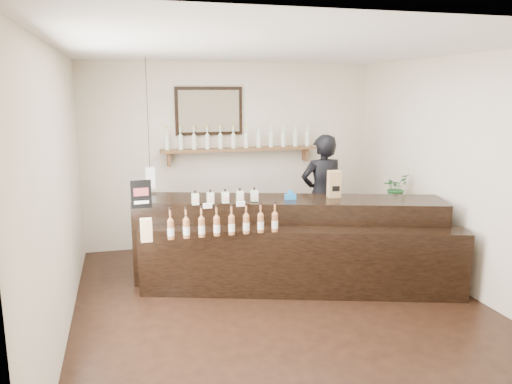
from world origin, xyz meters
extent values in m
plane|color=black|center=(0.00, 0.00, 0.00)|extent=(5.00, 5.00, 0.00)
plane|color=beige|center=(0.00, 2.50, 1.40)|extent=(4.50, 0.00, 4.50)
plane|color=beige|center=(0.00, -2.50, 1.40)|extent=(4.50, 0.00, 4.50)
plane|color=beige|center=(-2.25, 0.00, 1.40)|extent=(0.00, 5.00, 5.00)
plane|color=beige|center=(2.25, 0.00, 1.40)|extent=(0.00, 5.00, 5.00)
plane|color=white|center=(0.00, 0.00, 2.80)|extent=(5.00, 5.00, 0.00)
cube|color=brown|center=(0.10, 2.37, 1.50)|extent=(2.40, 0.25, 0.04)
cube|color=brown|center=(-0.98, 2.40, 1.38)|extent=(0.04, 0.20, 0.20)
cube|color=brown|center=(1.18, 2.40, 1.38)|extent=(0.04, 0.20, 0.20)
cube|color=black|center=(-0.35, 2.47, 2.08)|extent=(1.02, 0.04, 0.72)
cube|color=#41372A|center=(-0.35, 2.44, 2.08)|extent=(0.92, 0.01, 0.62)
cube|color=white|center=(-1.30, 1.60, 1.25)|extent=(0.12, 0.12, 0.28)
cylinder|color=black|center=(-1.30, 1.60, 2.09)|extent=(0.01, 0.01, 1.41)
cylinder|color=#D8F5CD|center=(-1.00, 2.37, 1.62)|extent=(0.07, 0.07, 0.20)
cone|color=#D8F5CD|center=(-1.00, 2.37, 1.75)|extent=(0.07, 0.07, 0.05)
cylinder|color=#D8F5CD|center=(-1.00, 2.37, 1.81)|extent=(0.02, 0.02, 0.07)
cylinder|color=gold|center=(-1.00, 2.37, 1.86)|extent=(0.03, 0.03, 0.02)
cylinder|color=white|center=(-1.00, 2.37, 1.60)|extent=(0.07, 0.07, 0.09)
cylinder|color=#D8F5CD|center=(-0.80, 2.37, 1.62)|extent=(0.07, 0.07, 0.20)
cone|color=#D8F5CD|center=(-0.80, 2.37, 1.75)|extent=(0.07, 0.07, 0.05)
cylinder|color=#D8F5CD|center=(-0.80, 2.37, 1.81)|extent=(0.02, 0.02, 0.07)
cylinder|color=gold|center=(-0.80, 2.37, 1.86)|extent=(0.03, 0.03, 0.02)
cylinder|color=white|center=(-0.80, 2.37, 1.60)|extent=(0.07, 0.07, 0.09)
cylinder|color=#D8F5CD|center=(-0.60, 2.37, 1.62)|extent=(0.07, 0.07, 0.20)
cone|color=#D8F5CD|center=(-0.60, 2.37, 1.75)|extent=(0.07, 0.07, 0.05)
cylinder|color=#D8F5CD|center=(-0.60, 2.37, 1.81)|extent=(0.02, 0.02, 0.07)
cylinder|color=gold|center=(-0.60, 2.37, 1.86)|extent=(0.03, 0.03, 0.02)
cylinder|color=white|center=(-0.60, 2.37, 1.60)|extent=(0.07, 0.07, 0.09)
cylinder|color=#D8F5CD|center=(-0.40, 2.37, 1.62)|extent=(0.07, 0.07, 0.20)
cone|color=#D8F5CD|center=(-0.40, 2.37, 1.75)|extent=(0.07, 0.07, 0.05)
cylinder|color=#D8F5CD|center=(-0.40, 2.37, 1.81)|extent=(0.02, 0.02, 0.07)
cylinder|color=gold|center=(-0.40, 2.37, 1.86)|extent=(0.03, 0.03, 0.02)
cylinder|color=white|center=(-0.40, 2.37, 1.60)|extent=(0.07, 0.07, 0.09)
cylinder|color=#D8F5CD|center=(-0.20, 2.37, 1.62)|extent=(0.07, 0.07, 0.20)
cone|color=#D8F5CD|center=(-0.20, 2.37, 1.75)|extent=(0.07, 0.07, 0.05)
cylinder|color=#D8F5CD|center=(-0.20, 2.37, 1.81)|extent=(0.02, 0.02, 0.07)
cylinder|color=gold|center=(-0.20, 2.37, 1.86)|extent=(0.03, 0.03, 0.02)
cylinder|color=white|center=(-0.20, 2.37, 1.60)|extent=(0.07, 0.07, 0.09)
cylinder|color=#D8F5CD|center=(0.00, 2.37, 1.62)|extent=(0.07, 0.07, 0.20)
cone|color=#D8F5CD|center=(0.00, 2.37, 1.75)|extent=(0.07, 0.07, 0.05)
cylinder|color=#D8F5CD|center=(0.00, 2.37, 1.81)|extent=(0.02, 0.02, 0.07)
cylinder|color=gold|center=(0.00, 2.37, 1.86)|extent=(0.03, 0.03, 0.02)
cylinder|color=white|center=(0.00, 2.37, 1.60)|extent=(0.07, 0.07, 0.09)
cylinder|color=#D8F5CD|center=(0.20, 2.37, 1.62)|extent=(0.07, 0.07, 0.20)
cone|color=#D8F5CD|center=(0.20, 2.37, 1.75)|extent=(0.07, 0.07, 0.05)
cylinder|color=#D8F5CD|center=(0.20, 2.37, 1.81)|extent=(0.02, 0.02, 0.07)
cylinder|color=gold|center=(0.20, 2.37, 1.86)|extent=(0.03, 0.03, 0.02)
cylinder|color=white|center=(0.20, 2.37, 1.60)|extent=(0.07, 0.07, 0.09)
cylinder|color=#D8F5CD|center=(0.40, 2.37, 1.62)|extent=(0.07, 0.07, 0.20)
cone|color=#D8F5CD|center=(0.40, 2.37, 1.75)|extent=(0.07, 0.07, 0.05)
cylinder|color=#D8F5CD|center=(0.40, 2.37, 1.81)|extent=(0.02, 0.02, 0.07)
cylinder|color=gold|center=(0.40, 2.37, 1.86)|extent=(0.03, 0.03, 0.02)
cylinder|color=white|center=(0.40, 2.37, 1.60)|extent=(0.07, 0.07, 0.09)
cylinder|color=#D8F5CD|center=(0.60, 2.37, 1.62)|extent=(0.07, 0.07, 0.20)
cone|color=#D8F5CD|center=(0.60, 2.37, 1.75)|extent=(0.07, 0.07, 0.05)
cylinder|color=#D8F5CD|center=(0.60, 2.37, 1.81)|extent=(0.02, 0.02, 0.07)
cylinder|color=gold|center=(0.60, 2.37, 1.86)|extent=(0.03, 0.03, 0.02)
cylinder|color=white|center=(0.60, 2.37, 1.60)|extent=(0.07, 0.07, 0.09)
cylinder|color=#D8F5CD|center=(0.80, 2.37, 1.62)|extent=(0.07, 0.07, 0.20)
cone|color=#D8F5CD|center=(0.80, 2.37, 1.75)|extent=(0.07, 0.07, 0.05)
cylinder|color=#D8F5CD|center=(0.80, 2.37, 1.81)|extent=(0.02, 0.02, 0.07)
cylinder|color=gold|center=(0.80, 2.37, 1.86)|extent=(0.03, 0.03, 0.02)
cylinder|color=white|center=(0.80, 2.37, 1.60)|extent=(0.07, 0.07, 0.09)
cylinder|color=#D8F5CD|center=(1.00, 2.37, 1.62)|extent=(0.07, 0.07, 0.20)
cone|color=#D8F5CD|center=(1.00, 2.37, 1.75)|extent=(0.07, 0.07, 0.05)
cylinder|color=#D8F5CD|center=(1.00, 2.37, 1.81)|extent=(0.02, 0.02, 0.07)
cylinder|color=gold|center=(1.00, 2.37, 1.86)|extent=(0.03, 0.03, 0.02)
cylinder|color=white|center=(1.00, 2.37, 1.60)|extent=(0.07, 0.07, 0.09)
cylinder|color=#D8F5CD|center=(1.20, 2.37, 1.62)|extent=(0.07, 0.07, 0.20)
cone|color=#D8F5CD|center=(1.20, 2.37, 1.75)|extent=(0.07, 0.07, 0.05)
cylinder|color=#D8F5CD|center=(1.20, 2.37, 1.81)|extent=(0.02, 0.02, 0.07)
cylinder|color=gold|center=(1.20, 2.37, 1.86)|extent=(0.03, 0.03, 0.02)
cylinder|color=white|center=(1.20, 2.37, 1.60)|extent=(0.07, 0.07, 0.09)
cube|color=black|center=(0.33, 0.70, 0.53)|extent=(3.82, 1.80, 1.06)
cube|color=black|center=(0.33, 0.20, 0.40)|extent=(3.72, 1.48, 0.80)
cube|color=white|center=(-0.73, 0.45, 1.09)|extent=(0.10, 0.04, 0.05)
cube|color=white|center=(-0.34, 0.45, 1.09)|extent=(0.10, 0.04, 0.05)
cube|color=#D7B883|center=(-1.44, 0.20, 0.86)|extent=(0.12, 0.12, 0.12)
cube|color=#D7B883|center=(-1.44, 0.20, 0.98)|extent=(0.12, 0.12, 0.12)
cube|color=#D8F5CD|center=(-0.84, 0.64, 1.13)|extent=(0.08, 0.08, 0.13)
cube|color=beige|center=(-0.84, 0.59, 1.13)|extent=(0.07, 0.00, 0.06)
cylinder|color=black|center=(-0.84, 0.64, 1.22)|extent=(0.02, 0.02, 0.03)
cube|color=#D8F5CD|center=(-0.66, 0.64, 1.13)|extent=(0.08, 0.08, 0.13)
cube|color=beige|center=(-0.66, 0.59, 1.13)|extent=(0.07, 0.00, 0.06)
cylinder|color=black|center=(-0.66, 0.64, 1.22)|extent=(0.02, 0.02, 0.03)
cube|color=#D8F5CD|center=(-0.49, 0.64, 1.13)|extent=(0.08, 0.08, 0.13)
cube|color=beige|center=(-0.49, 0.59, 1.13)|extent=(0.07, 0.00, 0.06)
cylinder|color=black|center=(-0.49, 0.64, 1.22)|extent=(0.02, 0.02, 0.03)
cube|color=#D8F5CD|center=(-0.31, 0.64, 1.13)|extent=(0.08, 0.08, 0.13)
cube|color=beige|center=(-0.31, 0.59, 1.13)|extent=(0.07, 0.00, 0.06)
cylinder|color=black|center=(-0.31, 0.64, 1.22)|extent=(0.02, 0.02, 0.03)
cube|color=#D8F5CD|center=(-0.13, 0.64, 1.13)|extent=(0.08, 0.08, 0.13)
cube|color=beige|center=(-0.13, 0.59, 1.13)|extent=(0.07, 0.00, 0.06)
cylinder|color=black|center=(-0.13, 0.64, 1.22)|extent=(0.02, 0.02, 0.03)
cylinder|color=#9C5D35|center=(-1.18, 0.20, 0.91)|extent=(0.07, 0.07, 0.20)
cone|color=#9C5D35|center=(-1.18, 0.20, 1.03)|extent=(0.07, 0.07, 0.05)
cylinder|color=#9C5D35|center=(-1.18, 0.20, 1.09)|extent=(0.02, 0.02, 0.07)
cylinder|color=black|center=(-1.18, 0.20, 1.14)|extent=(0.03, 0.03, 0.02)
cylinder|color=white|center=(-1.18, 0.20, 0.89)|extent=(0.07, 0.07, 0.09)
cylinder|color=#9C5D35|center=(-1.01, 0.20, 0.91)|extent=(0.07, 0.07, 0.20)
cone|color=#9C5D35|center=(-1.01, 0.20, 1.03)|extent=(0.07, 0.07, 0.05)
cylinder|color=#9C5D35|center=(-1.01, 0.20, 1.09)|extent=(0.02, 0.02, 0.07)
cylinder|color=black|center=(-1.01, 0.20, 1.14)|extent=(0.03, 0.03, 0.02)
cylinder|color=white|center=(-1.01, 0.20, 0.89)|extent=(0.07, 0.07, 0.09)
cylinder|color=#9C5D35|center=(-0.84, 0.20, 0.91)|extent=(0.07, 0.07, 0.20)
cone|color=#9C5D35|center=(-0.84, 0.20, 1.03)|extent=(0.07, 0.07, 0.05)
cylinder|color=#9C5D35|center=(-0.84, 0.20, 1.09)|extent=(0.02, 0.02, 0.07)
cylinder|color=black|center=(-0.84, 0.20, 1.14)|extent=(0.03, 0.03, 0.02)
cylinder|color=white|center=(-0.84, 0.20, 0.89)|extent=(0.07, 0.07, 0.09)
cylinder|color=#9C5D35|center=(-0.68, 0.20, 0.91)|extent=(0.07, 0.07, 0.20)
cone|color=#9C5D35|center=(-0.68, 0.20, 1.03)|extent=(0.07, 0.07, 0.05)
cylinder|color=#9C5D35|center=(-0.68, 0.20, 1.09)|extent=(0.02, 0.02, 0.07)
cylinder|color=black|center=(-0.68, 0.20, 1.14)|extent=(0.03, 0.03, 0.02)
cylinder|color=white|center=(-0.68, 0.20, 0.89)|extent=(0.07, 0.07, 0.09)
cylinder|color=#9C5D35|center=(-0.51, 0.20, 0.91)|extent=(0.07, 0.07, 0.20)
cone|color=#9C5D35|center=(-0.51, 0.20, 1.03)|extent=(0.07, 0.07, 0.05)
cylinder|color=#9C5D35|center=(-0.51, 0.20, 1.09)|extent=(0.02, 0.02, 0.07)
cylinder|color=black|center=(-0.51, 0.20, 1.14)|extent=(0.03, 0.03, 0.02)
cylinder|color=white|center=(-0.51, 0.20, 0.89)|extent=(0.07, 0.07, 0.09)
cylinder|color=#9C5D35|center=(-0.34, 0.20, 0.91)|extent=(0.07, 0.07, 0.20)
cone|color=#9C5D35|center=(-0.34, 0.20, 1.03)|extent=(0.07, 0.07, 0.05)
cylinder|color=#9C5D35|center=(-0.34, 0.20, 1.09)|extent=(0.02, 0.02, 0.07)
cylinder|color=black|center=(-0.34, 0.20, 1.14)|extent=(0.03, 0.03, 0.02)
cylinder|color=white|center=(-0.34, 0.20, 0.89)|extent=(0.07, 0.07, 0.09)
cylinder|color=#9C5D35|center=(-0.17, 0.20, 0.91)|extent=(0.07, 0.07, 0.20)
cone|color=#9C5D35|center=(-0.17, 0.20, 1.03)|extent=(0.07, 0.07, 0.05)
cylinder|color=#9C5D35|center=(-0.17, 0.20, 1.09)|extent=(0.02, 0.02, 0.07)
cylinder|color=black|center=(-0.17, 0.20, 1.14)|extent=(0.03, 0.03, 0.02)
cylinder|color=white|center=(-0.17, 0.20, 0.89)|extent=(0.07, 0.07, 0.09)
cylinder|color=#9C5D35|center=(0.00, 0.20, 0.91)|extent=(0.07, 0.07, 0.20)
cone|color=#9C5D35|center=(0.00, 0.20, 1.03)|extent=(0.07, 0.07, 0.05)
cylinder|color=#9C5D35|center=(0.00, 0.20, 1.09)|extent=(0.02, 0.02, 0.07)
cylinder|color=black|center=(0.00, 0.20, 1.14)|extent=(0.03, 0.03, 0.02)
cylinder|color=white|center=(0.00, 0.20, 0.89)|extent=(0.07, 0.07, 0.09)
cube|color=black|center=(-1.46, 0.65, 1.22)|extent=(0.23, 0.03, 0.32)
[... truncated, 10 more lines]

